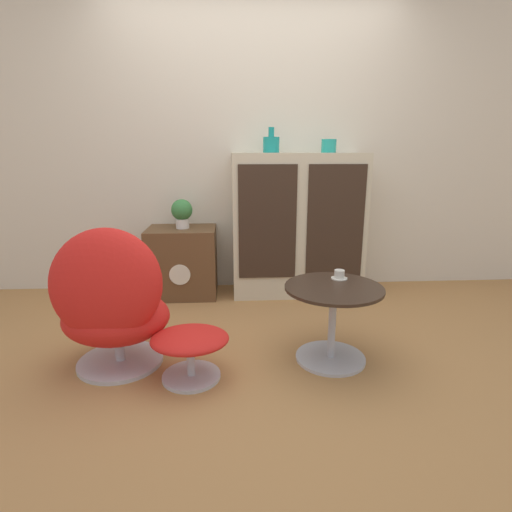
# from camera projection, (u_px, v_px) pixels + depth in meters

# --- Properties ---
(ground_plane) EXTENTS (12.00, 12.00, 0.00)m
(ground_plane) POSITION_uv_depth(u_px,v_px,m) (265.00, 355.00, 2.49)
(ground_plane) COLOR #A87542
(wall_back) EXTENTS (6.40, 0.06, 2.60)m
(wall_back) POSITION_uv_depth(u_px,v_px,m) (252.00, 143.00, 3.51)
(wall_back) COLOR beige
(wall_back) RESTS_ON ground_plane
(sideboard) EXTENTS (1.12, 0.44, 1.22)m
(sideboard) POSITION_uv_depth(u_px,v_px,m) (297.00, 225.00, 3.47)
(sideboard) COLOR beige
(sideboard) RESTS_ON ground_plane
(tv_console) EXTENTS (0.58, 0.46, 0.60)m
(tv_console) POSITION_uv_depth(u_px,v_px,m) (183.00, 262.00, 3.48)
(tv_console) COLOR brown
(tv_console) RESTS_ON ground_plane
(egg_chair) EXTENTS (0.64, 0.59, 0.86)m
(egg_chair) POSITION_uv_depth(u_px,v_px,m) (112.00, 303.00, 2.24)
(egg_chair) COLOR #B7B7BC
(egg_chair) RESTS_ON ground_plane
(ottoman) EXTENTS (0.43, 0.37, 0.28)m
(ottoman) POSITION_uv_depth(u_px,v_px,m) (190.00, 344.00, 2.19)
(ottoman) COLOR #B7B7BC
(ottoman) RESTS_ON ground_plane
(coffee_table) EXTENTS (0.58, 0.58, 0.47)m
(coffee_table) POSITION_uv_depth(u_px,v_px,m) (333.00, 315.00, 2.37)
(coffee_table) COLOR #B7B7BC
(coffee_table) RESTS_ON ground_plane
(vase_leftmost) EXTENTS (0.14, 0.14, 0.20)m
(vase_leftmost) POSITION_uv_depth(u_px,v_px,m) (271.00, 144.00, 3.28)
(vase_leftmost) COLOR teal
(vase_leftmost) RESTS_ON sideboard
(vase_inner_left) EXTENTS (0.12, 0.12, 0.11)m
(vase_inner_left) POSITION_uv_depth(u_px,v_px,m) (329.00, 146.00, 3.31)
(vase_inner_left) COLOR teal
(vase_inner_left) RESTS_ON sideboard
(potted_plant) EXTENTS (0.18, 0.18, 0.25)m
(potted_plant) POSITION_uv_depth(u_px,v_px,m) (182.00, 212.00, 3.37)
(potted_plant) COLOR silver
(potted_plant) RESTS_ON tv_console
(teacup) EXTENTS (0.10, 0.10, 0.06)m
(teacup) POSITION_uv_depth(u_px,v_px,m) (339.00, 275.00, 2.46)
(teacup) COLOR silver
(teacup) RESTS_ON coffee_table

